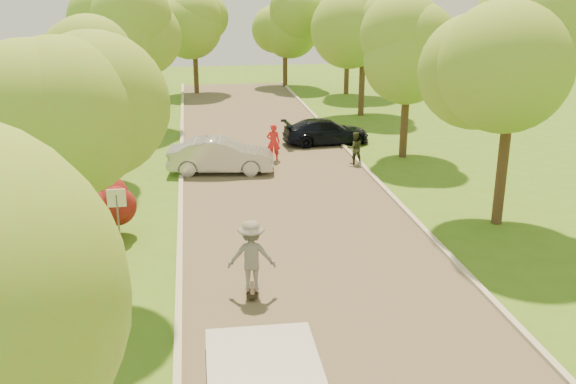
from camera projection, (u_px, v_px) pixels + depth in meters
ground at (337, 306)px, 16.58m from camera, size 100.00×100.00×0.00m
road at (290, 204)px, 24.09m from camera, size 8.00×60.00×0.01m
curb_left at (181, 209)px, 23.49m from camera, size 0.18×60.00×0.12m
curb_right at (393, 198)px, 24.65m from camera, size 0.18×60.00×0.12m
street_sign at (117, 209)px, 19.01m from camera, size 0.55×0.06×2.17m
red_shrub at (107, 208)px, 20.49m from camera, size 1.70×1.70×1.95m
tree_l_mida at (70, 108)px, 14.99m from camera, size 4.71×4.60×7.39m
tree_l_midb at (105, 71)px, 25.43m from camera, size 4.30×4.20×6.62m
tree_l_far at (133, 30)px, 34.60m from camera, size 4.92×4.80×7.79m
tree_r_mida at (520, 61)px, 20.55m from camera, size 5.13×5.00×7.95m
tree_r_midb at (413, 53)px, 29.14m from camera, size 4.51×4.40×7.01m
tree_r_far at (368, 19)px, 38.32m from camera, size 5.33×5.20×8.34m
tree_bg_a at (105, 24)px, 41.81m from camera, size 5.12×5.00×7.72m
tree_bg_b at (351, 17)px, 46.07m from camera, size 5.12×5.00×7.95m
tree_bg_c at (197, 24)px, 46.52m from camera, size 4.92×4.80×7.33m
tree_bg_d at (288, 18)px, 49.32m from camera, size 5.12×5.00×7.72m
silver_sedan at (221, 156)px, 27.92m from camera, size 4.74×2.13×1.51m
dark_sedan at (326, 131)px, 32.89m from camera, size 4.57×2.14×1.29m
longboard at (252, 290)px, 17.17m from camera, size 0.40×1.03×0.12m
skateboarder at (252, 256)px, 16.86m from camera, size 1.35×0.88×1.97m
person_striped at (273, 142)px, 29.76m from camera, size 0.69×0.51×1.73m
person_olive at (355, 148)px, 29.20m from camera, size 0.76×0.60×1.49m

